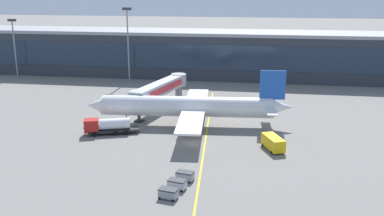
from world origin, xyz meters
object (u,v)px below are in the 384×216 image
(main_airliner, at_px, (188,106))
(baggage_cart_0, at_px, (168,193))
(fuel_tanker, at_px, (108,126))
(baggage_cart_2, at_px, (185,176))
(baggage_cart_1, at_px, (177,184))
(lavatory_truck, at_px, (273,142))

(main_airliner, relative_size, baggage_cart_0, 15.22)
(fuel_tanker, distance_m, baggage_cart_2, 27.31)
(main_airliner, distance_m, baggage_cart_0, 34.11)
(baggage_cart_1, xyz_separation_m, baggage_cart_2, (0.64, 3.14, 0.00))
(fuel_tanker, distance_m, lavatory_truck, 32.91)
(baggage_cart_0, relative_size, baggage_cart_1, 1.00)
(main_airliner, relative_size, baggage_cart_2, 15.22)
(fuel_tanker, xyz_separation_m, baggage_cart_1, (18.57, -22.52, -0.96))
(main_airliner, relative_size, baggage_cart_1, 15.22)
(baggage_cart_2, bearing_deg, baggage_cart_0, -101.53)
(main_airliner, height_order, lavatory_truck, main_airliner)
(fuel_tanker, relative_size, lavatory_truck, 1.77)
(fuel_tanker, bearing_deg, lavatory_truck, -6.31)
(baggage_cart_1, bearing_deg, lavatory_truck, 53.20)
(lavatory_truck, relative_size, baggage_cart_1, 2.15)
(lavatory_truck, bearing_deg, fuel_tanker, 173.69)
(baggage_cart_0, height_order, baggage_cart_2, same)
(fuel_tanker, bearing_deg, baggage_cart_2, -45.27)
(baggage_cart_1, height_order, baggage_cart_2, same)
(baggage_cart_2, bearing_deg, fuel_tanker, 134.73)
(baggage_cart_0, relative_size, baggage_cart_2, 1.00)
(fuel_tanker, relative_size, baggage_cart_0, 3.79)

